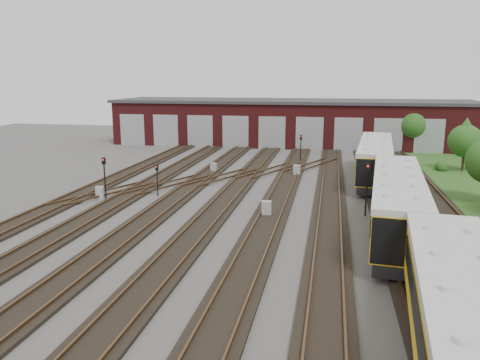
# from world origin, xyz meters

# --- Properties ---
(ground) EXTENTS (120.00, 120.00, 0.00)m
(ground) POSITION_xyz_m (0.00, 0.00, 0.00)
(ground) COLOR #403E3B
(ground) RESTS_ON ground
(track_network) EXTENTS (30.40, 70.00, 0.33)m
(track_network) POSITION_xyz_m (-0.17, 0.59, 0.11)
(track_network) COLOR black
(track_network) RESTS_ON ground
(maintenance_shed) EXTENTS (51.00, 12.50, 6.35)m
(maintenance_shed) POSITION_xyz_m (-0.01, 39.97, 3.20)
(maintenance_shed) COLOR #541516
(maintenance_shed) RESTS_ON ground
(metro_train) EXTENTS (4.39, 48.16, 3.30)m
(metro_train) POSITION_xyz_m (10.00, 0.54, 2.02)
(metro_train) COLOR black
(metro_train) RESTS_ON ground
(signal_mast_0) EXTENTS (0.27, 0.25, 3.43)m
(signal_mast_0) POSITION_xyz_m (-11.21, 4.38, 2.19)
(signal_mast_0) COLOR black
(signal_mast_0) RESTS_ON ground
(signal_mast_1) EXTENTS (0.26, 0.24, 2.57)m
(signal_mast_1) POSITION_xyz_m (-7.80, 6.65, 1.66)
(signal_mast_1) COLOR black
(signal_mast_1) RESTS_ON ground
(signal_mast_2) EXTENTS (0.30, 0.28, 3.07)m
(signal_mast_2) POSITION_xyz_m (2.50, 24.93, 1.99)
(signal_mast_2) COLOR black
(signal_mast_2) RESTS_ON ground
(signal_mast_3) EXTENTS (0.29, 0.27, 3.70)m
(signal_mast_3) POSITION_xyz_m (8.44, 4.08, 2.35)
(signal_mast_3) COLOR black
(signal_mast_3) RESTS_ON ground
(relay_cabinet_0) EXTENTS (0.72, 0.65, 0.99)m
(relay_cabinet_0) POSITION_xyz_m (-11.96, 4.86, 0.50)
(relay_cabinet_0) COLOR #989A9D
(relay_cabinet_0) RESTS_ON ground
(relay_cabinet_1) EXTENTS (0.59, 0.50, 0.97)m
(relay_cabinet_1) POSITION_xyz_m (-5.73, 16.94, 0.48)
(relay_cabinet_1) COLOR #989A9D
(relay_cabinet_1) RESTS_ON ground
(relay_cabinet_2) EXTENTS (0.75, 0.66, 1.10)m
(relay_cabinet_2) POSITION_xyz_m (1.70, 2.57, 0.55)
(relay_cabinet_2) COLOR #989A9D
(relay_cabinet_2) RESTS_ON ground
(relay_cabinet_3) EXTENTS (0.78, 0.69, 1.14)m
(relay_cabinet_3) POSITION_xyz_m (9.69, 27.13, 0.57)
(relay_cabinet_3) COLOR #989A9D
(relay_cabinet_3) RESTS_ON ground
(relay_cabinet_4) EXTENTS (0.70, 0.60, 1.08)m
(relay_cabinet_4) POSITION_xyz_m (2.69, 16.81, 0.54)
(relay_cabinet_4) COLOR #989A9D
(relay_cabinet_4) RESTS_ON ground
(tree_0) EXTENTS (3.72, 3.72, 6.17)m
(tree_0) POSITION_xyz_m (16.00, 35.00, 3.97)
(tree_0) COLOR #2F2315
(tree_0) RESTS_ON ground
(tree_1) EXTENTS (3.34, 3.34, 5.54)m
(tree_1) POSITION_xyz_m (19.26, 22.50, 3.55)
(tree_1) COLOR #2F2315
(tree_1) RESTS_ON ground
(bush_1) EXTENTS (1.25, 1.25, 1.25)m
(bush_1) POSITION_xyz_m (17.18, 22.24, 0.62)
(bush_1) COLOR #1D4915
(bush_1) RESTS_ON ground
(bush_2) EXTENTS (1.27, 1.27, 1.27)m
(bush_2) POSITION_xyz_m (20.60, 23.77, 0.64)
(bush_2) COLOR #1D4915
(bush_2) RESTS_ON ground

